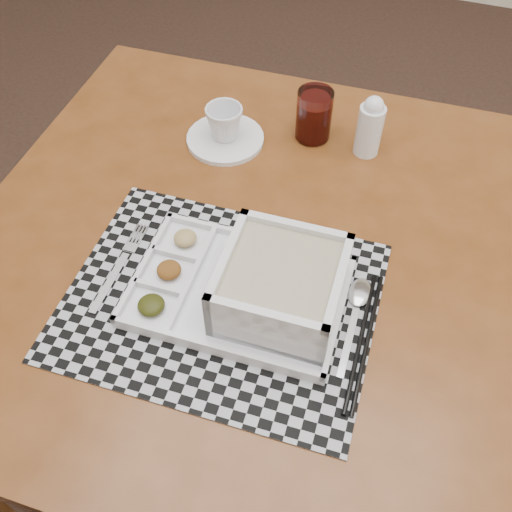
# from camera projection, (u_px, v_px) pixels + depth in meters

# --- Properties ---
(floor) EXTENTS (5.00, 5.00, 0.00)m
(floor) POSITION_uv_depth(u_px,v_px,m) (275.00, 452.00, 1.45)
(floor) COLOR black
(floor) RESTS_ON ground
(dining_table) EXTENTS (0.99, 0.99, 0.72)m
(dining_table) POSITION_uv_depth(u_px,v_px,m) (252.00, 269.00, 1.00)
(dining_table) COLOR #53290F
(dining_table) RESTS_ON ground
(placemat) EXTENTS (0.48, 0.38, 0.00)m
(placemat) POSITION_uv_depth(u_px,v_px,m) (221.00, 300.00, 0.87)
(placemat) COLOR #A0A1A8
(placemat) RESTS_ON dining_table
(serving_tray) EXTENTS (0.33, 0.23, 0.10)m
(serving_tray) POSITION_uv_depth(u_px,v_px,m) (268.00, 288.00, 0.84)
(serving_tray) COLOR silver
(serving_tray) RESTS_ON placemat
(fork) EXTENTS (0.02, 0.19, 0.00)m
(fork) POSITION_uv_depth(u_px,v_px,m) (121.00, 265.00, 0.91)
(fork) COLOR silver
(fork) RESTS_ON placemat
(spoon) EXTENTS (0.04, 0.18, 0.01)m
(spoon) POSITION_uv_depth(u_px,v_px,m) (358.00, 300.00, 0.87)
(spoon) COLOR silver
(spoon) RESTS_ON placemat
(chopsticks) EXTENTS (0.03, 0.24, 0.01)m
(chopsticks) POSITION_uv_depth(u_px,v_px,m) (364.00, 340.00, 0.82)
(chopsticks) COLOR black
(chopsticks) RESTS_ON placemat
(saucer) EXTENTS (0.15, 0.15, 0.01)m
(saucer) POSITION_uv_depth(u_px,v_px,m) (225.00, 139.00, 1.10)
(saucer) COLOR silver
(saucer) RESTS_ON dining_table
(cup) EXTENTS (0.08, 0.08, 0.07)m
(cup) POSITION_uv_depth(u_px,v_px,m) (224.00, 123.00, 1.07)
(cup) COLOR silver
(cup) RESTS_ON saucer
(juice_glass) EXTENTS (0.07, 0.07, 0.10)m
(juice_glass) POSITION_uv_depth(u_px,v_px,m) (314.00, 117.00, 1.08)
(juice_glass) COLOR white
(juice_glass) RESTS_ON dining_table
(creamer_bottle) EXTENTS (0.05, 0.05, 0.12)m
(creamer_bottle) POSITION_uv_depth(u_px,v_px,m) (370.00, 126.00, 1.04)
(creamer_bottle) COLOR silver
(creamer_bottle) RESTS_ON dining_table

